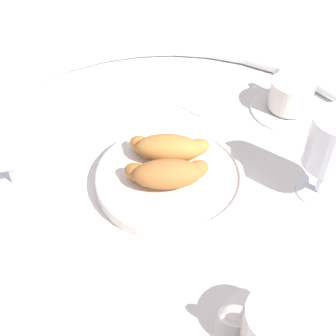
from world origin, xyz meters
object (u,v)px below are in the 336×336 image
at_px(pastry_plate, 168,176).
at_px(coffee_cup_far, 274,328).
at_px(croissant_small, 169,148).
at_px(croissant_large, 167,173).
at_px(coffee_cup_near, 290,98).
at_px(juice_glass_left, 334,146).
at_px(juice_glass_right, 1,136).
at_px(sugar_packet, 194,106).

xyz_separation_m(pastry_plate, coffee_cup_far, (0.21, -0.18, 0.01)).
bearing_deg(croissant_small, croissant_large, -68.25).
relative_size(coffee_cup_near, juice_glass_left, 0.97).
bearing_deg(croissant_small, juice_glass_right, -148.59).
height_order(coffee_cup_far, juice_glass_left, juice_glass_left).
relative_size(coffee_cup_far, juice_glass_right, 0.97).
relative_size(coffee_cup_far, juice_glass_left, 0.97).
xyz_separation_m(croissant_large, juice_glass_right, (-0.22, -0.07, 0.05)).
relative_size(juice_glass_right, sugar_packet, 2.80).
distance_m(croissant_small, sugar_packet, 0.17).
xyz_separation_m(coffee_cup_far, juice_glass_right, (-0.43, 0.09, 0.07)).
relative_size(croissant_large, juice_glass_right, 0.88).
relative_size(coffee_cup_near, sugar_packet, 2.72).
xyz_separation_m(croissant_small, coffee_cup_near, (0.14, 0.23, -0.02)).
distance_m(pastry_plate, coffee_cup_near, 0.28).
xyz_separation_m(coffee_cup_near, juice_glass_left, (0.09, -0.18, 0.07)).
bearing_deg(croissant_small, pastry_plate, -68.04).
distance_m(coffee_cup_near, juice_glass_left, 0.21).
bearing_deg(sugar_packet, coffee_cup_near, 37.99).
bearing_deg(juice_glass_right, pastry_plate, 24.04).
xyz_separation_m(croissant_small, juice_glass_left, (0.23, 0.05, 0.05)).
bearing_deg(coffee_cup_near, juice_glass_right, -134.12).
height_order(coffee_cup_near, juice_glass_right, juice_glass_right).
bearing_deg(juice_glass_right, juice_glass_left, 21.50).
height_order(pastry_plate, croissant_small, croissant_small).
height_order(croissant_small, coffee_cup_near, croissant_small).
bearing_deg(juice_glass_right, coffee_cup_near, 45.88).
bearing_deg(pastry_plate, coffee_cup_near, 63.87).
distance_m(croissant_small, coffee_cup_near, 0.27).
distance_m(croissant_large, sugar_packet, 0.22).
bearing_deg(coffee_cup_near, pastry_plate, -116.13).
xyz_separation_m(pastry_plate, coffee_cup_near, (0.13, 0.26, 0.01)).
relative_size(croissant_large, coffee_cup_far, 0.90).
xyz_separation_m(coffee_cup_far, sugar_packet, (-0.24, 0.37, -0.02)).
height_order(pastry_plate, juice_glass_left, juice_glass_left).
xyz_separation_m(croissant_large, sugar_packet, (-0.04, 0.21, -0.04)).
bearing_deg(juice_glass_right, croissant_small, 31.41).
height_order(pastry_plate, juice_glass_right, juice_glass_right).
relative_size(juice_glass_left, juice_glass_right, 1.00).
distance_m(coffee_cup_far, sugar_packet, 0.45).
bearing_deg(croissant_large, pastry_plate, 111.49).
relative_size(croissant_large, juice_glass_left, 0.88).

